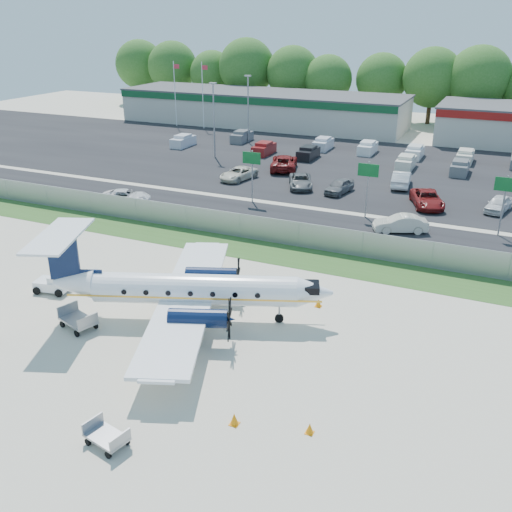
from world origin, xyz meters
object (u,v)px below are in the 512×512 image
at_px(aircraft, 189,289).
at_px(baggage_cart_near, 78,320).
at_px(pushback_tug, 54,283).
at_px(baggage_cart_far, 107,436).

relative_size(aircraft, baggage_cart_near, 6.76).
bearing_deg(pushback_tug, baggage_cart_near, -34.20).
relative_size(pushback_tug, baggage_cart_far, 1.18).
distance_m(pushback_tug, baggage_cart_far, 15.91).
bearing_deg(pushback_tug, baggage_cart_far, -40.35).
relative_size(aircraft, baggage_cart_far, 8.43).
distance_m(pushback_tug, baggage_cart_near, 5.53).
bearing_deg(aircraft, baggage_cart_far, -78.28).
height_order(baggage_cart_near, baggage_cart_far, baggage_cart_near).
bearing_deg(baggage_cart_far, pushback_tug, 139.65).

